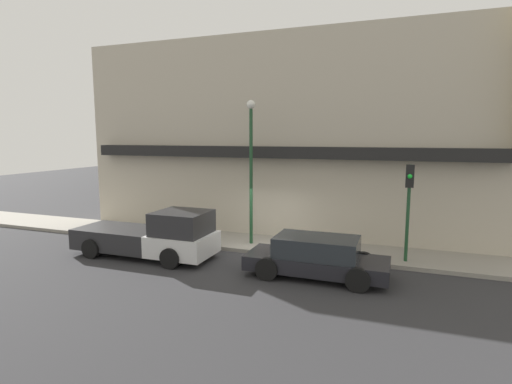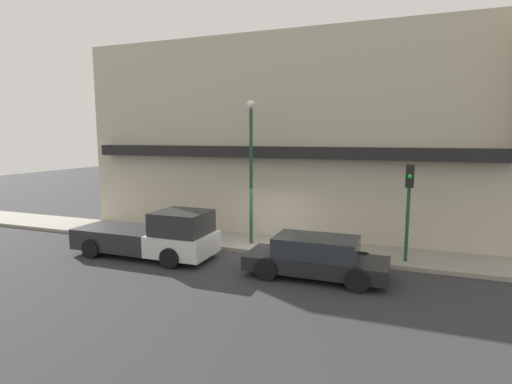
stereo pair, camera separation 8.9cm
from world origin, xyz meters
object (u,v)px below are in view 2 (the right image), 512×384
object	(u,v)px
parked_car	(316,257)
traffic_light	(409,195)
fire_hydrant	(195,232)
pickup_truck	(153,236)
street_lamp	(251,156)

from	to	relation	value
parked_car	traffic_light	bearing A→B (deg)	38.01
fire_hydrant	parked_car	bearing A→B (deg)	-21.36
parked_car	fire_hydrant	distance (m)	6.24
parked_car	pickup_truck	bearing A→B (deg)	179.18
fire_hydrant	street_lamp	size ratio (longest dim) A/B	0.13
pickup_truck	parked_car	distance (m)	6.38
parked_car	traffic_light	world-z (taller)	traffic_light
pickup_truck	street_lamp	xyz separation A→B (m)	(3.03, 2.67, 3.02)
pickup_truck	traffic_light	size ratio (longest dim) A/B	1.61
pickup_truck	traffic_light	bearing A→B (deg)	11.82
traffic_light	street_lamp	bearing A→B (deg)	176.14
pickup_truck	parked_car	world-z (taller)	pickup_truck
pickup_truck	street_lamp	world-z (taller)	street_lamp
parked_car	fire_hydrant	size ratio (longest dim) A/B	6.24
parked_car	street_lamp	distance (m)	5.32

